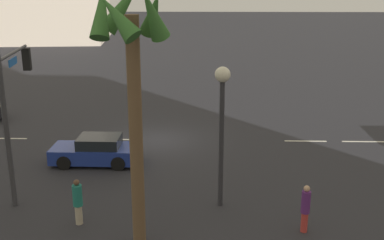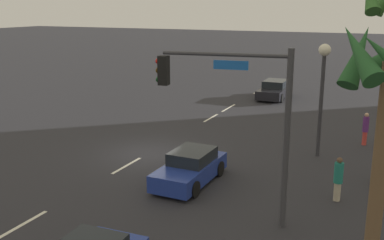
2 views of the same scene
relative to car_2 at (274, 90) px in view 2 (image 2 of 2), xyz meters
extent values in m
plane|color=#28282D|center=(16.02, -1.96, -0.63)|extent=(220.00, 220.00, 0.00)
cube|color=silver|center=(-1.98, -1.96, -0.62)|extent=(1.99, 0.14, 0.01)
cube|color=silver|center=(4.89, -1.96, -0.62)|extent=(2.57, 0.14, 0.01)
cube|color=silver|center=(8.10, -1.96, -0.62)|extent=(2.21, 0.14, 0.01)
cube|color=silver|center=(17.90, -1.96, -0.62)|extent=(2.29, 0.14, 0.01)
cube|color=silver|center=(24.08, -1.96, -0.62)|extent=(2.09, 0.14, 0.01)
cube|color=black|center=(0.06, 0.00, -0.14)|extent=(4.44, 1.92, 0.66)
cube|color=black|center=(-0.20, 0.00, 0.46)|extent=(2.14, 1.66, 0.54)
cylinder|color=black|center=(1.42, 0.90, -0.31)|extent=(0.64, 0.23, 0.64)
cylinder|color=black|center=(1.45, -0.85, -0.31)|extent=(0.64, 0.23, 0.64)
cylinder|color=black|center=(-1.32, 0.85, -0.31)|extent=(0.64, 0.23, 0.64)
cylinder|color=black|center=(-1.29, -0.89, -0.31)|extent=(0.64, 0.23, 0.64)
cube|color=navy|center=(18.52, 1.46, -0.14)|extent=(3.96, 1.70, 0.67)
cube|color=black|center=(18.29, 1.46, 0.44)|extent=(1.91, 1.48, 0.49)
cylinder|color=black|center=(19.76, 2.22, -0.31)|extent=(0.64, 0.23, 0.64)
cylinder|color=black|center=(19.74, 0.66, -0.31)|extent=(0.64, 0.23, 0.64)
cylinder|color=black|center=(17.31, 2.25, -0.31)|extent=(0.64, 0.23, 0.64)
cylinder|color=black|center=(17.29, 0.69, -0.31)|extent=(0.64, 0.23, 0.64)
cylinder|color=#38383D|center=(20.61, 5.75, 2.24)|extent=(0.20, 0.20, 5.73)
cylinder|color=#38383D|center=(20.88, 3.76, 4.85)|extent=(0.66, 4.00, 0.12)
cube|color=black|center=(21.15, 1.76, 4.28)|extent=(0.36, 0.36, 0.95)
sphere|color=red|center=(21.18, 1.58, 4.57)|extent=(0.20, 0.20, 0.20)
sphere|color=#392605|center=(21.18, 1.58, 4.27)|extent=(0.20, 0.20, 0.20)
sphere|color=black|center=(21.18, 1.58, 3.97)|extent=(0.20, 0.20, 0.20)
cube|color=#1959B2|center=(20.85, 3.96, 4.53)|extent=(0.19, 1.10, 0.28)
cylinder|color=#2D2D33|center=(12.85, 5.53, 1.74)|extent=(0.18, 0.18, 4.73)
sphere|color=#F2EACC|center=(12.85, 5.53, 4.38)|extent=(0.56, 0.56, 0.56)
cylinder|color=#BF3833|center=(10.09, 7.40, -0.28)|extent=(0.32, 0.32, 0.71)
cylinder|color=#59266B|center=(10.09, 7.40, 0.46)|extent=(0.43, 0.43, 0.77)
sphere|color=tan|center=(10.09, 7.40, 0.95)|extent=(0.21, 0.21, 0.21)
cylinder|color=#B2A58C|center=(17.82, 7.08, -0.28)|extent=(0.33, 0.33, 0.70)
cylinder|color=#1E7266|center=(17.82, 7.08, 0.45)|extent=(0.44, 0.44, 0.76)
sphere|color=brown|center=(17.82, 7.08, 0.93)|extent=(0.21, 0.21, 0.21)
cylinder|color=brown|center=(21.85, 8.50, 2.17)|extent=(0.40, 0.40, 5.61)
cone|color=#235628|center=(21.54, 7.70, 5.06)|extent=(1.50, 1.01, 1.75)
cone|color=#235628|center=(22.40, 7.78, 5.23)|extent=(1.74, 1.52, 1.58)
camera|label=1|loc=(13.49, 21.56, 7.49)|focal=43.67mm
camera|label=2|loc=(33.99, 8.74, 6.30)|focal=42.28mm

